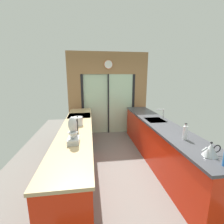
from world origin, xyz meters
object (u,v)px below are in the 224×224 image
object	(u,v)px
mixing_bowl	(79,119)
kettle	(211,150)
stock_pot	(78,121)
soap_bottle_far	(185,132)
knife_block	(76,128)
stand_mixer	(73,133)
oven_range	(80,132)

from	to	relation	value
mixing_bowl	kettle	distance (m)	2.60
stock_pot	soap_bottle_far	world-z (taller)	soap_bottle_far
mixing_bowl	soap_bottle_far	xyz separation A→B (m)	(1.78, -1.34, 0.08)
knife_block	stand_mixer	distance (m)	0.43
kettle	soap_bottle_far	size ratio (longest dim) A/B	1.00
stock_pot	soap_bottle_far	xyz separation A→B (m)	(1.78, -1.03, 0.03)
stand_mixer	kettle	distance (m)	1.90
oven_range	knife_block	size ratio (longest dim) A/B	3.39
oven_range	mixing_bowl	xyz separation A→B (m)	(0.02, -0.56, 0.50)
stand_mixer	soap_bottle_far	size ratio (longest dim) A/B	1.55
stand_mixer	soap_bottle_far	distance (m)	1.78
mixing_bowl	stock_pot	world-z (taller)	stock_pot
oven_range	stock_pot	xyz separation A→B (m)	(0.02, -0.87, 0.55)
stand_mixer	knife_block	bearing A→B (deg)	89.99
kettle	stand_mixer	bearing A→B (deg)	159.48
stock_pot	kettle	bearing A→B (deg)	-41.71
oven_range	kettle	world-z (taller)	kettle
mixing_bowl	knife_block	size ratio (longest dim) A/B	0.58
stand_mixer	soap_bottle_far	xyz separation A→B (m)	(1.78, -0.11, -0.04)
mixing_bowl	knife_block	world-z (taller)	knife_block
oven_range	kettle	xyz separation A→B (m)	(1.80, -2.46, 0.55)
stock_pot	kettle	xyz separation A→B (m)	(1.78, -1.59, -0.00)
stock_pot	soap_bottle_far	bearing A→B (deg)	-30.02
stock_pot	oven_range	bearing A→B (deg)	91.21
oven_range	stock_pot	world-z (taller)	stock_pot
kettle	knife_block	bearing A→B (deg)	148.47
oven_range	soap_bottle_far	xyz separation A→B (m)	(1.80, -1.90, 0.58)
oven_range	knife_block	world-z (taller)	knife_block
kettle	soap_bottle_far	distance (m)	0.56
kettle	stock_pot	bearing A→B (deg)	138.29
knife_block	kettle	size ratio (longest dim) A/B	1.01
kettle	soap_bottle_far	bearing A→B (deg)	90.18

